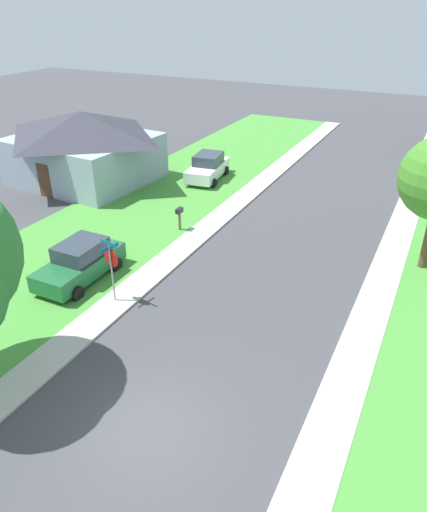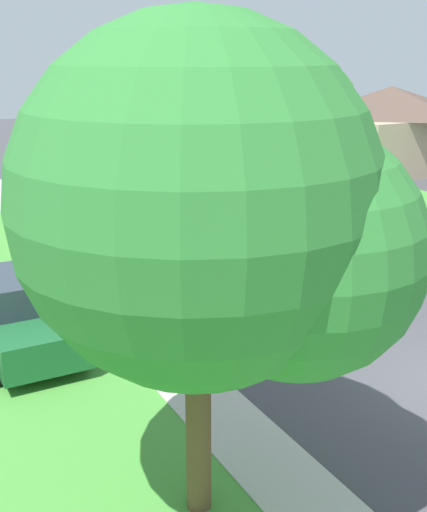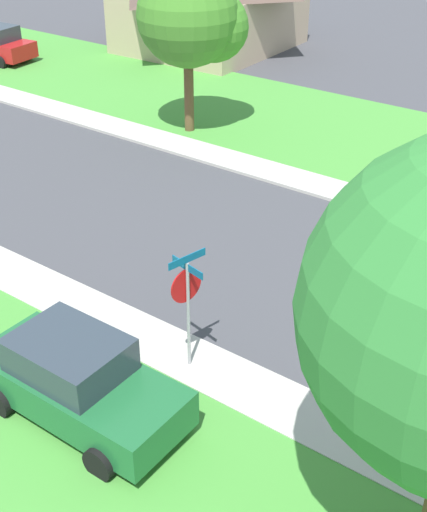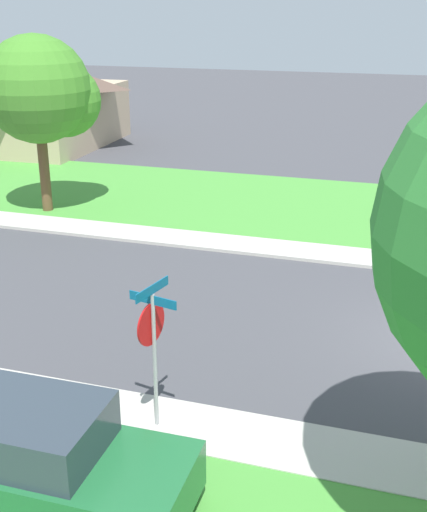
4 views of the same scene
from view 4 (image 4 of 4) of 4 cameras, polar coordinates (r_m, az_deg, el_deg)
The scene contains 6 objects.
sidewalk_east at distance 22.81m, azimuth -12.54°, elevation 2.51°, with size 1.40×56.00×0.10m, color #B7B2A8.
lawn_east at distance 26.80m, azimuth -7.63°, elevation 5.54°, with size 8.00×56.00×0.08m, color #479338.
stop_sign_far_corner at distance 11.24m, azimuth -5.25°, elevation -6.59°, with size 0.90×0.90×2.77m.
car_green_across_road at distance 10.32m, azimuth -14.51°, elevation -16.70°, with size 2.08×4.32×1.76m.
tree_across_right at distance 23.96m, azimuth -14.30°, elevation 13.40°, with size 3.90×3.63×6.13m.
house_right_setback at distance 36.50m, azimuth -15.22°, elevation 12.84°, with size 9.23×8.07×4.60m.
Camera 4 is at (-13.99, 0.95, 7.06)m, focal length 46.72 mm.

